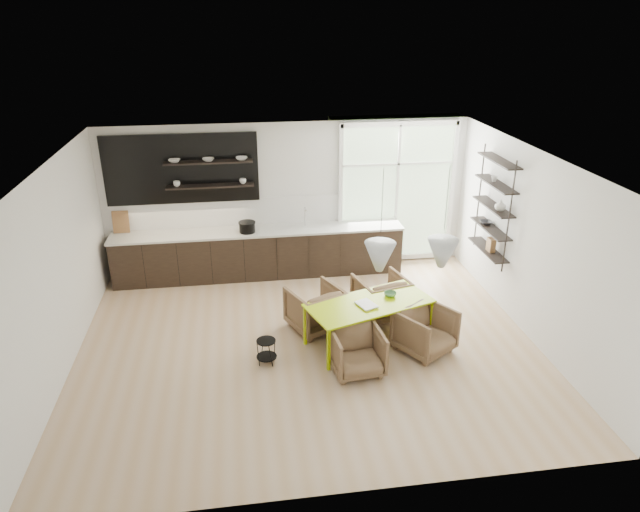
{
  "coord_description": "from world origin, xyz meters",
  "views": [
    {
      "loc": [
        -0.92,
        -7.53,
        4.81
      ],
      "look_at": [
        0.27,
        0.6,
        1.23
      ],
      "focal_mm": 32.0,
      "sensor_mm": 36.0,
      "label": 1
    }
  ],
  "objects_px": {
    "armchair_front_left": "(357,351)",
    "wire_stool": "(266,348)",
    "armchair_back_left": "(315,308)",
    "armchair_front_right": "(425,331)",
    "dining_table": "(369,305)",
    "armchair_back_right": "(381,297)"
  },
  "relations": [
    {
      "from": "armchair_back_right",
      "to": "armchair_front_right",
      "type": "bearing_deg",
      "value": 95.54
    },
    {
      "from": "armchair_front_left",
      "to": "wire_stool",
      "type": "xyz_separation_m",
      "value": [
        -1.27,
        0.4,
        -0.08
      ]
    },
    {
      "from": "dining_table",
      "to": "wire_stool",
      "type": "height_order",
      "value": "dining_table"
    },
    {
      "from": "armchair_back_left",
      "to": "wire_stool",
      "type": "distance_m",
      "value": 1.23
    },
    {
      "from": "armchair_back_right",
      "to": "wire_stool",
      "type": "bearing_deg",
      "value": 15.24
    },
    {
      "from": "dining_table",
      "to": "armchair_front_right",
      "type": "distance_m",
      "value": 0.92
    },
    {
      "from": "wire_stool",
      "to": "dining_table",
      "type": "bearing_deg",
      "value": 12.24
    },
    {
      "from": "armchair_front_left",
      "to": "armchair_front_right",
      "type": "distance_m",
      "value": 1.18
    },
    {
      "from": "dining_table",
      "to": "armchair_back_left",
      "type": "height_order",
      "value": "armchair_back_left"
    },
    {
      "from": "armchair_back_left",
      "to": "wire_stool",
      "type": "bearing_deg",
      "value": 22.43
    },
    {
      "from": "armchair_front_left",
      "to": "armchair_front_right",
      "type": "relative_size",
      "value": 0.94
    },
    {
      "from": "wire_stool",
      "to": "armchair_front_left",
      "type": "bearing_deg",
      "value": -17.36
    },
    {
      "from": "dining_table",
      "to": "armchair_back_left",
      "type": "relative_size",
      "value": 2.61
    },
    {
      "from": "armchair_back_right",
      "to": "dining_table",
      "type": "bearing_deg",
      "value": 49.57
    },
    {
      "from": "armchair_front_right",
      "to": "armchair_front_left",
      "type": "bearing_deg",
      "value": 165.86
    },
    {
      "from": "armchair_back_right",
      "to": "wire_stool",
      "type": "relative_size",
      "value": 2.12
    },
    {
      "from": "armchair_back_left",
      "to": "armchair_front_right",
      "type": "xyz_separation_m",
      "value": [
        1.55,
        -0.91,
        -0.01
      ]
    },
    {
      "from": "armchair_front_left",
      "to": "armchair_front_right",
      "type": "height_order",
      "value": "armchair_front_right"
    },
    {
      "from": "armchair_back_left",
      "to": "armchair_front_right",
      "type": "relative_size",
      "value": 1.03
    },
    {
      "from": "armchair_back_left",
      "to": "armchair_front_right",
      "type": "bearing_deg",
      "value": 125.5
    },
    {
      "from": "dining_table",
      "to": "armchair_back_right",
      "type": "height_order",
      "value": "armchair_back_right"
    },
    {
      "from": "armchair_back_left",
      "to": "wire_stool",
      "type": "xyz_separation_m",
      "value": [
        -0.85,
        -0.89,
        -0.12
      ]
    }
  ]
}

